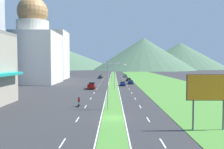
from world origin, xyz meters
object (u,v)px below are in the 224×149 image
(car_5, at_px, (125,76))
(motorcycle_rider, at_px, (79,103))
(car_1, at_px, (123,84))
(car_4, at_px, (129,79))
(car_0, at_px, (101,76))
(car_2, at_px, (131,82))
(street_lamp_near, at_px, (110,82))
(pickup_truck_0, at_px, (92,86))
(billboard_roadside, at_px, (209,89))
(street_lamp_mid, at_px, (113,74))
(car_3, at_px, (100,77))
(street_lamp_far, at_px, (113,71))

(car_5, relative_size, motorcycle_rider, 2.17)
(car_1, height_order, motorcycle_rider, motorcycle_rider)
(car_4, height_order, car_5, car_5)
(car_0, distance_m, motorcycle_rider, 87.36)
(car_2, relative_size, motorcycle_rider, 2.05)
(car_0, distance_m, car_1, 48.95)
(street_lamp_near, height_order, pickup_truck_0, street_lamp_near)
(billboard_roadside, xyz_separation_m, motorcycle_rider, (-17.91, 15.01, -4.23))
(street_lamp_mid, height_order, car_1, street_lamp_mid)
(car_0, distance_m, car_3, 9.39)
(car_2, xyz_separation_m, car_5, (0.15, 43.24, 0.03))
(billboard_roadside, relative_size, car_5, 1.57)
(street_lamp_near, relative_size, car_5, 1.88)
(car_1, bearing_deg, car_5, 175.92)
(car_1, xyz_separation_m, car_2, (3.39, 6.53, 0.02))
(car_4, distance_m, motorcycle_rider, 61.83)
(street_lamp_far, height_order, car_4, street_lamp_far)
(billboard_roadside, relative_size, pickup_truck_0, 1.26)
(car_4, xyz_separation_m, motorcycle_rider, (-13.40, -60.36, -0.00))
(car_1, bearing_deg, street_lamp_far, -165.83)
(car_3, relative_size, car_4, 0.97)
(street_lamp_far, xyz_separation_m, car_0, (-6.60, 33.65, -4.25))
(street_lamp_far, bearing_deg, motorcycle_rider, -96.60)
(car_1, height_order, car_3, car_3)
(car_0, relative_size, motorcycle_rider, 2.02)
(street_lamp_near, height_order, car_3, street_lamp_near)
(street_lamp_near, bearing_deg, street_lamp_mid, 88.91)
(car_3, bearing_deg, car_0, -1.32)
(car_4, height_order, motorcycle_rider, motorcycle_rider)
(street_lamp_far, bearing_deg, car_5, 78.64)
(car_2, height_order, car_3, car_2)
(pickup_truck_0, bearing_deg, street_lamp_far, -15.23)
(car_1, height_order, car_4, car_1)
(car_2, bearing_deg, billboard_roadside, 4.41)
(car_1, bearing_deg, car_4, 170.22)
(street_lamp_near, distance_m, car_1, 42.60)
(car_0, bearing_deg, car_2, -161.81)
(car_2, distance_m, motorcycle_rider, 47.87)
(street_lamp_mid, bearing_deg, car_1, 76.44)
(car_3, bearing_deg, car_4, -141.53)
(car_2, distance_m, car_3, 34.81)
(car_0, height_order, car_4, car_4)
(street_lamp_near, bearing_deg, pickup_truck_0, 101.20)
(street_lamp_mid, distance_m, pickup_truck_0, 8.79)
(street_lamp_far, height_order, billboard_roadside, street_lamp_far)
(car_5, height_order, motorcycle_rider, motorcycle_rider)
(billboard_roadside, height_order, car_0, billboard_roadside)
(billboard_roadside, xyz_separation_m, car_5, (-4.56, 104.27, -4.16))
(street_lamp_near, height_order, street_lamp_mid, street_lamp_mid)
(car_0, distance_m, pickup_truck_0, 58.10)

